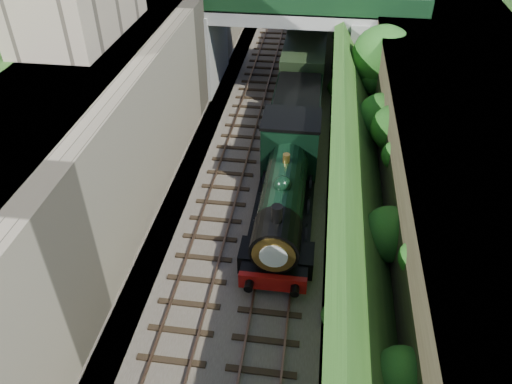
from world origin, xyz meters
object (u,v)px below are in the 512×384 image
road_bridge (302,32)px  tree (384,59)px  tender (296,118)px  locomotive (285,189)px

road_bridge → tree: road_bridge is taller
tree → tender: size_ratio=1.10×
tree → locomotive: bearing=-116.6°
road_bridge → tender: bearing=-88.0°
tender → locomotive: bearing=-90.0°
road_bridge → tender: road_bridge is taller
tender → tree: bearing=23.6°
road_bridge → tender: size_ratio=2.67×
locomotive → tender: locomotive is taller
tree → locomotive: 10.89m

